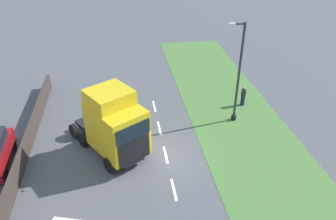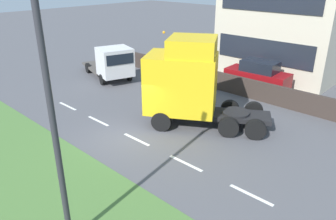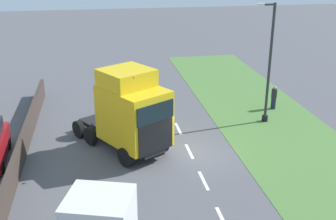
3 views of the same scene
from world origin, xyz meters
name	(u,v)px [view 3 (image 3 of 3)]	position (x,y,z in m)	size (l,w,h in m)	color
ground_plane	(192,157)	(0.00, 0.00, 0.00)	(120.00, 120.00, 0.00)	#515156
grass_verge	(296,149)	(-6.00, 0.00, 0.01)	(7.00, 44.00, 0.01)	#4C7538
lane_markings	(189,151)	(0.00, -0.70, 0.00)	(0.16, 14.60, 0.00)	white
boundary_wall	(18,160)	(9.00, 0.00, 0.63)	(0.25, 24.00, 1.26)	#382D28
lorry_cab	(131,113)	(3.16, -1.19, 2.35)	(5.52, 6.71, 4.83)	black
lamp_post	(268,70)	(-5.75, -4.13, 3.44)	(1.31, 0.39, 7.59)	black
pedestrian	(274,98)	(-7.25, -6.20, 0.82)	(0.39, 0.39, 1.68)	#1E233D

